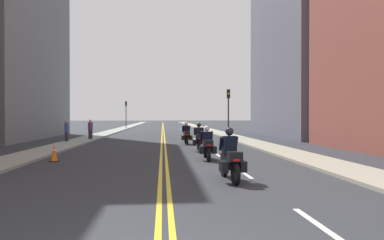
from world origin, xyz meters
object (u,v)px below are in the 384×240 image
at_px(motorcycle_2, 199,139).
at_px(traffic_light_near, 228,104).
at_px(motorcycle_3, 186,135).
at_px(traffic_cone_1, 54,152).
at_px(motorcycle_0, 230,160).
at_px(traffic_light_far, 126,110).
at_px(motorcycle_1, 207,146).
at_px(pedestrian_1, 90,130).
at_px(pedestrian_2, 67,131).

height_order(motorcycle_2, traffic_light_near, traffic_light_near).
xyz_separation_m(motorcycle_3, traffic_cone_1, (-6.46, -8.95, -0.27)).
height_order(motorcycle_0, traffic_light_far, traffic_light_far).
bearing_deg(motorcycle_1, pedestrian_1, 121.45).
relative_size(traffic_light_far, pedestrian_2, 2.61).
bearing_deg(pedestrian_2, traffic_light_near, 81.42).
xyz_separation_m(motorcycle_2, traffic_cone_1, (-6.86, -4.08, -0.27)).
height_order(traffic_light_far, pedestrian_2, traffic_light_far).
relative_size(motorcycle_2, traffic_light_far, 0.50).
height_order(motorcycle_2, pedestrian_1, pedestrian_1).
height_order(motorcycle_1, pedestrian_1, pedestrian_1).
distance_m(motorcycle_2, pedestrian_1, 12.70).
bearing_deg(motorcycle_2, traffic_light_far, 105.28).
bearing_deg(pedestrian_1, traffic_cone_1, 31.81).
distance_m(traffic_cone_1, pedestrian_2, 11.48).
distance_m(motorcycle_3, pedestrian_2, 9.23).
xyz_separation_m(motorcycle_1, traffic_cone_1, (-6.80, 0.00, -0.24)).
bearing_deg(motorcycle_1, traffic_light_near, 76.98).
bearing_deg(motorcycle_3, traffic_light_far, 101.78).
relative_size(motorcycle_2, pedestrian_1, 1.30).
height_order(motorcycle_3, pedestrian_1, pedestrian_1).
height_order(motorcycle_1, pedestrian_2, pedestrian_2).
relative_size(motorcycle_2, traffic_light_near, 0.50).
bearing_deg(motorcycle_0, pedestrian_2, 116.40).
bearing_deg(motorcycle_1, motorcycle_2, 90.48).
height_order(motorcycle_0, motorcycle_2, motorcycle_0).
distance_m(motorcycle_0, motorcycle_3, 14.22).
bearing_deg(pedestrian_2, motorcycle_2, 25.53).
distance_m(motorcycle_2, motorcycle_3, 4.88).
bearing_deg(pedestrian_1, motorcycle_3, 84.22).
distance_m(pedestrian_1, pedestrian_2, 2.92).
bearing_deg(motorcycle_1, pedestrian_2, 130.92).
bearing_deg(traffic_light_near, motorcycle_3, -122.78).
relative_size(motorcycle_2, motorcycle_3, 1.07).
distance_m(motorcycle_0, traffic_light_near, 21.44).
distance_m(traffic_light_near, traffic_light_far, 28.08).
height_order(motorcycle_0, motorcycle_1, motorcycle_0).
xyz_separation_m(motorcycle_0, motorcycle_1, (-0.04, 5.26, -0.02)).
bearing_deg(traffic_light_far, traffic_light_near, -64.84).
distance_m(motorcycle_2, traffic_light_far, 37.93).
relative_size(motorcycle_0, traffic_cone_1, 2.63).
bearing_deg(traffic_cone_1, pedestrian_1, 95.19).
relative_size(traffic_cone_1, pedestrian_1, 0.46).
height_order(traffic_cone_1, traffic_light_far, traffic_light_far).
bearing_deg(traffic_light_far, motorcycle_3, -76.67).
bearing_deg(traffic_light_near, motorcycle_2, -108.75).
relative_size(motorcycle_0, traffic_light_far, 0.47).
distance_m(motorcycle_2, traffic_light_near, 12.47).
height_order(motorcycle_2, traffic_cone_1, motorcycle_2).
bearing_deg(traffic_light_near, motorcycle_0, -100.69).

